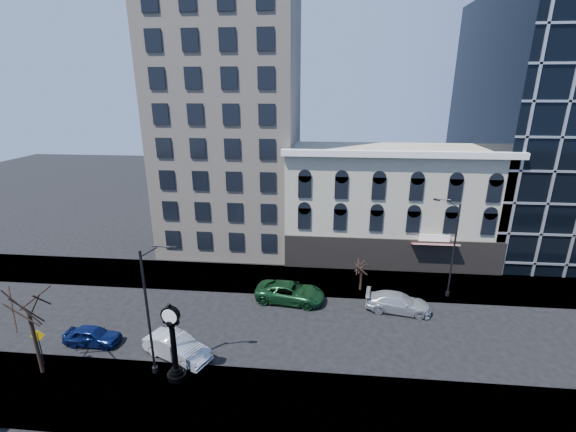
# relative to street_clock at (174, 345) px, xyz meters

# --- Properties ---
(ground) EXTENTS (160.00, 160.00, 0.00)m
(ground) POSITION_rel_street_clock_xyz_m (4.27, 6.35, -2.58)
(ground) COLOR black
(ground) RESTS_ON ground
(sidewalk_far) EXTENTS (160.00, 6.00, 0.12)m
(sidewalk_far) POSITION_rel_street_clock_xyz_m (4.27, 14.35, -2.52)
(sidewalk_far) COLOR gray
(sidewalk_far) RESTS_ON ground
(sidewalk_near) EXTENTS (160.00, 6.00, 0.12)m
(sidewalk_near) POSITION_rel_street_clock_xyz_m (4.27, -1.65, -2.52)
(sidewalk_near) COLOR gray
(sidewalk_near) RESTS_ON ground
(cream_tower) EXTENTS (15.90, 15.40, 42.50)m
(cream_tower) POSITION_rel_street_clock_xyz_m (-1.84, 25.23, 16.74)
(cream_tower) COLOR #B9A895
(cream_tower) RESTS_ON ground
(victorian_row) EXTENTS (22.60, 11.19, 12.50)m
(victorian_row) POSITION_rel_street_clock_xyz_m (16.27, 22.24, 3.41)
(victorian_row) COLOR #ACA78E
(victorian_row) RESTS_ON ground
(glass_office) EXTENTS (20.00, 20.15, 28.00)m
(glass_office) POSITION_rel_street_clock_xyz_m (36.27, 27.25, 11.42)
(glass_office) COLOR black
(glass_office) RESTS_ON ground
(street_clock) EXTENTS (1.24, 1.24, 5.45)m
(street_clock) POSITION_rel_street_clock_xyz_m (0.00, 0.00, 0.00)
(street_clock) COLOR black
(street_clock) RESTS_ON sidewalk_near
(street_lamp_near) EXTENTS (2.39, 0.56, 9.25)m
(street_lamp_near) POSITION_rel_street_clock_xyz_m (-0.95, 0.43, 4.51)
(street_lamp_near) COLOR black
(street_lamp_near) RESTS_ON sidewalk_near
(street_lamp_far) EXTENTS (2.22, 1.18, 9.16)m
(street_lamp_far) POSITION_rel_street_clock_xyz_m (20.01, 12.75, 4.45)
(street_lamp_far) COLOR black
(street_lamp_far) RESTS_ON sidewalk_far
(bare_tree_near) EXTENTS (4.30, 4.30, 7.39)m
(bare_tree_near) POSITION_rel_street_clock_xyz_m (-9.07, -0.35, 3.12)
(bare_tree_near) COLOR black
(bare_tree_near) RESTS_ON sidewalk_near
(bare_tree_far) EXTENTS (2.18, 2.18, 3.74)m
(bare_tree_far) POSITION_rel_street_clock_xyz_m (12.84, 12.87, 0.35)
(bare_tree_far) COLOR black
(bare_tree_far) RESTS_ON sidewalk_far
(warning_sign) EXTENTS (0.87, 0.28, 2.75)m
(warning_sign) POSITION_rel_street_clock_xyz_m (-9.47, 0.35, -0.57)
(warning_sign) COLOR black
(warning_sign) RESTS_ON sidewalk_near
(car_near_a) EXTENTS (4.10, 1.71, 1.39)m
(car_near_a) POSITION_rel_street_clock_xyz_m (-7.52, 2.97, -1.89)
(car_near_a) COLOR #0C194C
(car_near_a) RESTS_ON ground
(car_near_b) EXTENTS (5.33, 3.62, 1.66)m
(car_near_b) POSITION_rel_street_clock_xyz_m (-0.73, 2.08, -1.75)
(car_near_b) COLOR silver
(car_near_b) RESTS_ON ground
(car_far_a) EXTENTS (6.40, 3.53, 1.70)m
(car_far_a) POSITION_rel_street_clock_xyz_m (6.45, 10.43, -1.74)
(car_far_a) COLOR #143F1E
(car_far_a) RESTS_ON ground
(car_far_b) EXTENTS (5.69, 2.99, 1.57)m
(car_far_b) POSITION_rel_street_clock_xyz_m (15.72, 9.70, -1.80)
(car_far_b) COLOR #A5A8AD
(car_far_b) RESTS_ON ground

